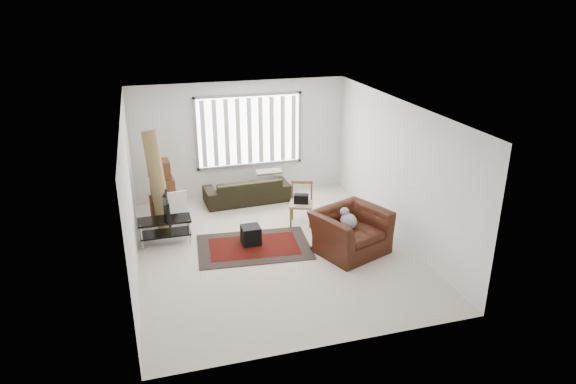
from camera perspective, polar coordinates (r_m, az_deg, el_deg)
name	(u,v)px	position (r m, az deg, el deg)	size (l,w,h in m)	color
room	(268,152)	(9.65, -2.28, 4.42)	(6.00, 6.02, 2.71)	beige
persian_rug	(254,247)	(9.90, -3.80, -6.09)	(2.24, 1.60, 0.02)	black
tv_stand	(165,226)	(10.19, -13.51, -3.67)	(0.99, 0.45, 0.50)	black
tv	(163,208)	(10.04, -13.69, -1.76)	(0.81, 0.10, 0.46)	black
subwoofer	(251,235)	(9.95, -4.15, -4.77)	(0.35, 0.35, 0.35)	black
moving_boxes	(162,192)	(11.20, -13.81, -0.01)	(0.56, 0.52, 1.29)	brown
white_flatpack	(174,209)	(10.94, -12.51, -1.82)	(0.56, 0.08, 0.71)	silver
rolled_rug	(157,181)	(10.65, -14.32, 1.22)	(0.30, 0.30, 2.01)	olive
sofa	(247,186)	(11.88, -4.59, 0.65)	(1.96, 0.85, 0.75)	black
side_chair	(301,202)	(10.68, 1.49, -1.10)	(0.62, 0.62, 0.89)	#9D8666
armchair	(350,229)	(9.61, 6.96, -4.06)	(1.57, 1.48, 0.93)	#39160B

